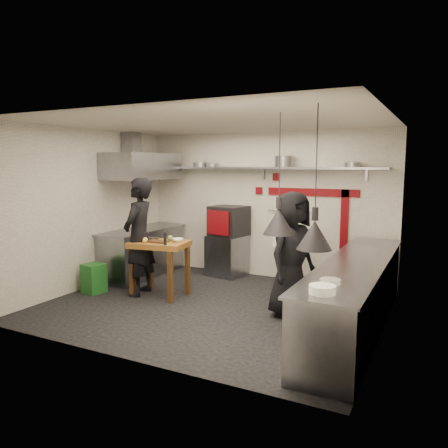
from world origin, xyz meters
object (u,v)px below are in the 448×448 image
at_px(chef_right, 292,254).
at_px(prep_table, 160,269).
at_px(oven_stand, 227,256).
at_px(green_bin, 94,278).
at_px(chef_left, 139,237).
at_px(combi_oven, 229,221).

bearing_deg(chef_right, prep_table, 108.60).
bearing_deg(oven_stand, green_bin, -114.72).
height_order(oven_stand, green_bin, oven_stand).
height_order(oven_stand, chef_left, chef_left).
bearing_deg(oven_stand, combi_oven, 55.39).
relative_size(oven_stand, chef_right, 0.44).
height_order(chef_left, chef_right, chef_left).
bearing_deg(chef_left, combi_oven, 145.93).
distance_m(prep_table, chef_right, 2.30).
relative_size(green_bin, chef_right, 0.28).
bearing_deg(prep_table, combi_oven, 67.11).
xyz_separation_m(prep_table, chef_right, (2.26, 0.07, 0.44)).
bearing_deg(prep_table, green_bin, -170.39).
bearing_deg(green_bin, chef_right, 7.53).
height_order(oven_stand, prep_table, prep_table).
xyz_separation_m(oven_stand, green_bin, (-1.51, -2.08, -0.15)).
relative_size(prep_table, chef_left, 0.47).
height_order(green_bin, chef_right, chef_right).
height_order(prep_table, chef_right, chef_right).
xyz_separation_m(oven_stand, chef_left, (-0.74, -1.79, 0.59)).
bearing_deg(chef_left, oven_stand, 146.44).
xyz_separation_m(oven_stand, combi_oven, (0.03, 0.03, 0.69)).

